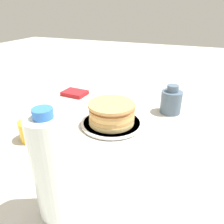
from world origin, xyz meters
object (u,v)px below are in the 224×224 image
object	(u,v)px
pancake_stack	(112,112)
cream_jug	(171,101)
plate	(112,123)
water_bottle_near	(51,169)
juice_glass	(31,130)

from	to	relation	value
pancake_stack	cream_jug	size ratio (longest dim) A/B	1.50
plate	water_bottle_near	world-z (taller)	water_bottle_near
juice_glass	plate	bearing A→B (deg)	41.96
plate	pancake_stack	size ratio (longest dim) A/B	1.29
juice_glass	cream_jug	size ratio (longest dim) A/B	0.63
water_bottle_near	juice_glass	bearing A→B (deg)	139.30
pancake_stack	juice_glass	distance (m)	0.29
plate	pancake_stack	world-z (taller)	pancake_stack
juice_glass	pancake_stack	bearing A→B (deg)	42.24
cream_jug	water_bottle_near	distance (m)	0.62
pancake_stack	cream_jug	world-z (taller)	cream_jug
cream_jug	water_bottle_near	size ratio (longest dim) A/B	0.48
plate	juice_glass	bearing A→B (deg)	-138.04
water_bottle_near	plate	bearing A→B (deg)	94.44
plate	water_bottle_near	xyz separation A→B (m)	(0.03, -0.41, 0.11)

